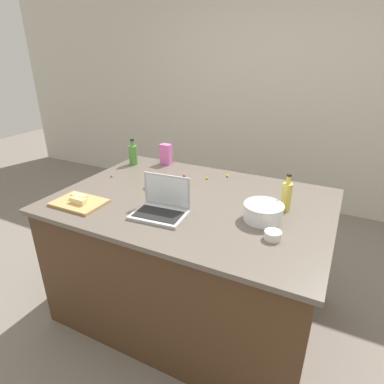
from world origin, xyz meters
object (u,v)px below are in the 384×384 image
(butter_stick_right, at_px, (79,197))
(candy_bag, at_px, (166,154))
(cutting_board, at_px, (79,203))
(ramekin_medium, at_px, (273,235))
(mixing_bowl_large, at_px, (263,212))
(bottle_oil, at_px, (287,196))
(ramekin_small, at_px, (154,184))
(bottle_olive, at_px, (133,154))
(butter_stick_left, at_px, (78,201))
(laptop, at_px, (162,206))

(butter_stick_right, relative_size, candy_bag, 0.65)
(cutting_board, distance_m, ramekin_medium, 1.20)
(mixing_bowl_large, height_order, ramekin_medium, mixing_bowl_large)
(cutting_board, bearing_deg, bottle_oil, 23.24)
(ramekin_medium, bearing_deg, ramekin_small, 161.89)
(bottle_oil, relative_size, candy_bag, 1.35)
(mixing_bowl_large, bearing_deg, bottle_olive, 159.17)
(mixing_bowl_large, xyz_separation_m, butter_stick_right, (-1.11, -0.29, -0.02))
(cutting_board, distance_m, butter_stick_left, 0.04)
(bottle_olive, bearing_deg, mixing_bowl_large, -20.83)
(butter_stick_right, xyz_separation_m, ramekin_small, (0.29, 0.42, -0.01))
(mixing_bowl_large, bearing_deg, butter_stick_left, -162.48)
(butter_stick_right, xyz_separation_m, ramekin_medium, (1.21, 0.12, -0.01))
(laptop, height_order, ramekin_small, laptop)
(laptop, height_order, ramekin_medium, laptop)
(bottle_olive, bearing_deg, ramekin_small, -39.37)
(mixing_bowl_large, distance_m, ramekin_medium, 0.21)
(laptop, bearing_deg, bottle_olive, 136.05)
(laptop, relative_size, bottle_oil, 1.42)
(bottle_olive, distance_m, ramekin_small, 0.56)
(bottle_olive, xyz_separation_m, candy_bag, (0.24, 0.13, -0.00))
(laptop, xyz_separation_m, ramekin_small, (-0.26, 0.31, -0.02))
(mixing_bowl_large, height_order, butter_stick_right, mixing_bowl_large)
(mixing_bowl_large, xyz_separation_m, ramekin_small, (-0.82, 0.12, -0.03))
(bottle_olive, relative_size, candy_bag, 1.28)
(candy_bag, bearing_deg, bottle_olive, -151.37)
(butter_stick_left, distance_m, ramekin_medium, 1.18)
(laptop, bearing_deg, mixing_bowl_large, 18.98)
(cutting_board, height_order, ramekin_medium, ramekin_medium)
(cutting_board, relative_size, butter_stick_right, 2.88)
(butter_stick_left, bearing_deg, laptop, 15.93)
(bottle_olive, distance_m, butter_stick_right, 0.78)
(laptop, xyz_separation_m, candy_bag, (-0.45, 0.80, 0.04))
(laptop, relative_size, butter_stick_left, 2.98)
(bottle_olive, height_order, ramekin_small, bottle_olive)
(ramekin_small, bearing_deg, bottle_olive, 140.63)
(butter_stick_left, bearing_deg, bottle_oil, 24.49)
(bottle_olive, bearing_deg, bottle_oil, -12.04)
(ramekin_small, bearing_deg, cutting_board, -121.99)
(ramekin_small, relative_size, candy_bag, 0.57)
(butter_stick_right, bearing_deg, laptop, 10.55)
(ramekin_small, bearing_deg, bottle_oil, 4.28)
(ramekin_medium, bearing_deg, bottle_oil, 92.15)
(bottle_oil, xyz_separation_m, cutting_board, (-1.18, -0.51, -0.08))
(candy_bag, bearing_deg, ramekin_small, -69.09)
(bottle_oil, height_order, butter_stick_left, bottle_oil)
(mixing_bowl_large, xyz_separation_m, cutting_board, (-1.09, -0.32, -0.04))
(bottle_oil, distance_m, butter_stick_right, 1.29)
(ramekin_small, bearing_deg, butter_stick_right, -124.83)
(bottle_oil, distance_m, butter_stick_left, 1.27)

